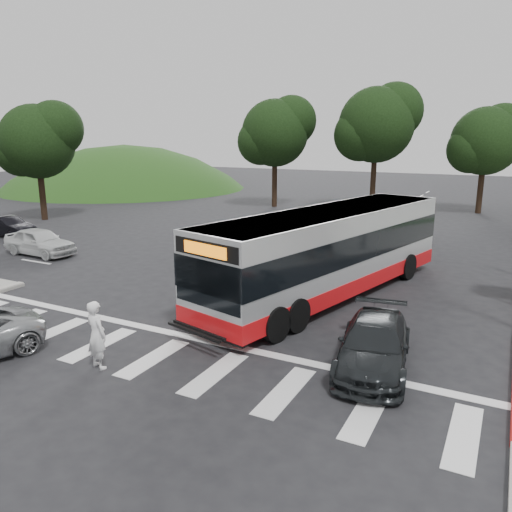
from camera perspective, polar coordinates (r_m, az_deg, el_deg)
The scene contains 12 objects.
ground at distance 18.20m, azimuth -1.74°, elevation -5.63°, with size 140.00×140.00×0.00m, color black.
hillside_nw at distance 60.76m, azimuth -14.61°, elevation 7.50°, with size 44.00×44.00×10.00m, color #214616.
crosswalk_ladder at distance 14.35m, azimuth -11.67°, elevation -11.35°, with size 18.00×2.60×0.01m, color silver.
tree_north_a at distance 42.35m, azimuth 13.71°, elevation 14.48°, with size 6.60×6.15×10.17m.
tree_north_b at distance 43.13m, azimuth 24.85°, elevation 11.94°, with size 5.72×5.33×8.43m.
tree_north_c at distance 43.14m, azimuth 2.31°, elevation 13.98°, with size 6.16×5.74×9.30m.
tree_west_a at distance 39.33m, azimuth -23.61°, elevation 12.01°, with size 5.72×5.33×8.43m.
transit_bus at distance 19.09m, azimuth 8.42°, elevation 0.28°, with size 2.76×12.72×3.29m, color #B1B3B5, non-canonical shape.
pedestrian at distance 13.84m, azimuth -17.76°, elevation -8.57°, with size 0.67×0.44×1.85m, color white.
dark_sedan at distance 13.69m, azimuth 13.34°, elevation -9.83°, with size 1.78×4.37×1.27m, color black.
west_car_white at distance 27.90m, azimuth -23.49°, elevation 1.52°, with size 1.65×4.09×1.39m, color silver.
west_car_black at distance 33.88m, azimuth -26.38°, elevation 3.03°, with size 1.29×3.70×1.22m, color black.
Camera 1 is at (8.38, -15.00, 5.99)m, focal length 35.00 mm.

